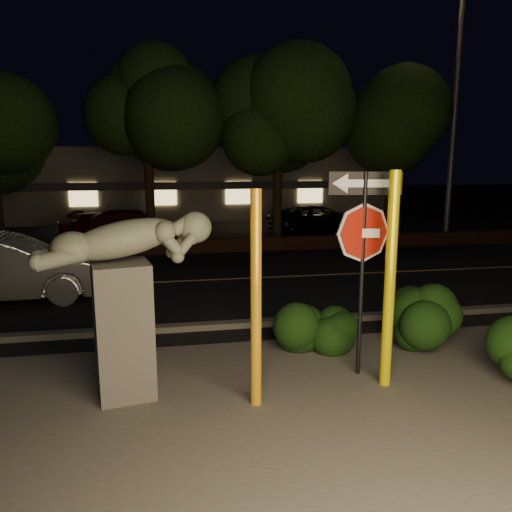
{
  "coord_description": "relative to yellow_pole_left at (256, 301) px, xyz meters",
  "views": [
    {
      "loc": [
        -1.98,
        -6.71,
        3.36
      ],
      "look_at": [
        -0.33,
        2.21,
        1.6
      ],
      "focal_mm": 35.0,
      "sensor_mm": 36.0,
      "label": 1
    }
  ],
  "objects": [
    {
      "name": "ground",
      "position": [
        0.81,
        10.39,
        -1.5
      ],
      "size": [
        90.0,
        90.0,
        0.0
      ],
      "primitive_type": "plane",
      "color": "black",
      "rests_on": "ground"
    },
    {
      "name": "patio",
      "position": [
        0.81,
        -0.61,
        -1.49
      ],
      "size": [
        14.0,
        6.0,
        0.02
      ],
      "primitive_type": "cube",
      "color": "#4C4944",
      "rests_on": "ground"
    },
    {
      "name": "road",
      "position": [
        0.81,
        7.39,
        -1.49
      ],
      "size": [
        80.0,
        8.0,
        0.01
      ],
      "primitive_type": "cube",
      "color": "black",
      "rests_on": "ground"
    },
    {
      "name": "lane_marking",
      "position": [
        0.81,
        7.39,
        -1.48
      ],
      "size": [
        80.0,
        0.12,
        0.0
      ],
      "primitive_type": "cube",
      "color": "tan",
      "rests_on": "road"
    },
    {
      "name": "curb",
      "position": [
        0.81,
        3.29,
        -1.44
      ],
      "size": [
        80.0,
        0.25,
        0.12
      ],
      "primitive_type": "cube",
      "color": "#4C4944",
      "rests_on": "ground"
    },
    {
      "name": "brick_wall",
      "position": [
        0.81,
        11.69,
        -1.25
      ],
      "size": [
        40.0,
        0.35,
        0.5
      ],
      "primitive_type": "cube",
      "color": "#3F2114",
      "rests_on": "ground"
    },
    {
      "name": "parking_lot",
      "position": [
        0.81,
        17.39,
        -1.49
      ],
      "size": [
        40.0,
        12.0,
        0.01
      ],
      "primitive_type": "cube",
      "color": "black",
      "rests_on": "ground"
    },
    {
      "name": "building",
      "position": [
        0.81,
        25.38,
        0.5
      ],
      "size": [
        22.0,
        10.2,
        4.0
      ],
      "color": "#656151",
      "rests_on": "ground"
    },
    {
      "name": "tree_far_b",
      "position": [
        -1.69,
        13.59,
        4.55
      ],
      "size": [
        5.2,
        5.2,
        8.41
      ],
      "color": "black",
      "rests_on": "ground"
    },
    {
      "name": "tree_far_c",
      "position": [
        3.31,
        13.19,
        4.16
      ],
      "size": [
        4.8,
        4.8,
        7.84
      ],
      "color": "black",
      "rests_on": "ground"
    },
    {
      "name": "tree_far_d",
      "position": [
        8.31,
        13.69,
        3.92
      ],
      "size": [
        4.4,
        4.4,
        7.42
      ],
      "color": "black",
      "rests_on": "ground"
    },
    {
      "name": "yellow_pole_left",
      "position": [
        0.0,
        0.0,
        0.0
      ],
      "size": [
        0.15,
        0.15,
        3.0
      ],
      "primitive_type": "cylinder",
      "color": "yellow",
      "rests_on": "ground"
    },
    {
      "name": "yellow_pole_right",
      "position": [
        2.03,
        0.25,
        0.11
      ],
      "size": [
        0.16,
        0.16,
        3.22
      ],
      "primitive_type": "cylinder",
      "color": "#FAEA04",
      "rests_on": "ground"
    },
    {
      "name": "signpost",
      "position": [
        1.77,
        0.69,
        0.77
      ],
      "size": [
        1.06,
        0.25,
        3.18
      ],
      "rotation": [
        0.0,
        0.0,
        -0.21
      ],
      "color": "black",
      "rests_on": "ground"
    },
    {
      "name": "sculpture",
      "position": [
        -1.74,
        0.64,
        0.12
      ],
      "size": [
        2.47,
        1.07,
        2.63
      ],
      "rotation": [
        0.0,
        0.0,
        0.19
      ],
      "color": "#4C4944",
      "rests_on": "ground"
    },
    {
      "name": "hedge_center",
      "position": [
        1.26,
        1.86,
        -1.02
      ],
      "size": [
        2.01,
        1.4,
        0.95
      ],
      "primitive_type": "ellipsoid",
      "rotation": [
        0.0,
        0.0,
        -0.33
      ],
      "color": "black",
      "rests_on": "ground"
    },
    {
      "name": "hedge_right",
      "position": [
        3.23,
        1.58,
        -0.87
      ],
      "size": [
        2.07,
        1.34,
        1.26
      ],
      "primitive_type": "ellipsoid",
      "rotation": [
        0.0,
        0.0,
        -0.17
      ],
      "color": "black",
      "rests_on": "ground"
    },
    {
      "name": "streetlight",
      "position": [
        10.18,
        12.51,
        4.56
      ],
      "size": [
        1.53,
        0.46,
        10.18
      ],
      "rotation": [
        0.0,
        0.0,
        0.11
      ],
      "color": "#4D4D52",
      "rests_on": "ground"
    },
    {
      "name": "silver_sedan",
      "position": [
        -4.98,
        6.18,
        -0.69
      ],
      "size": [
        5.0,
        1.98,
        1.62
      ],
      "primitive_type": "imported",
      "rotation": [
        0.0,
        0.0,
        1.63
      ],
      "color": "silver",
      "rests_on": "ground"
    },
    {
      "name": "parked_car_red",
      "position": [
        -3.4,
        14.66,
        -0.83
      ],
      "size": [
        4.22,
        2.51,
        1.35
      ],
      "primitive_type": "imported",
      "rotation": [
        0.0,
        0.0,
        1.82
      ],
      "color": "maroon",
      "rests_on": "ground"
    },
    {
      "name": "parked_car_darkred",
      "position": [
        -2.28,
        13.8,
        -0.79
      ],
      "size": [
        4.89,
        2.05,
        1.41
      ],
      "primitive_type": "imported",
      "rotation": [
        0.0,
        0.0,
        1.56
      ],
      "color": "#45110D",
      "rests_on": "ground"
    },
    {
      "name": "parked_car_dark",
      "position": [
        5.82,
        15.53,
        -0.85
      ],
      "size": [
        4.91,
        2.8,
        1.29
      ],
      "primitive_type": "imported",
      "rotation": [
        0.0,
        0.0,
        1.72
      ],
      "color": "black",
      "rests_on": "ground"
    }
  ]
}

